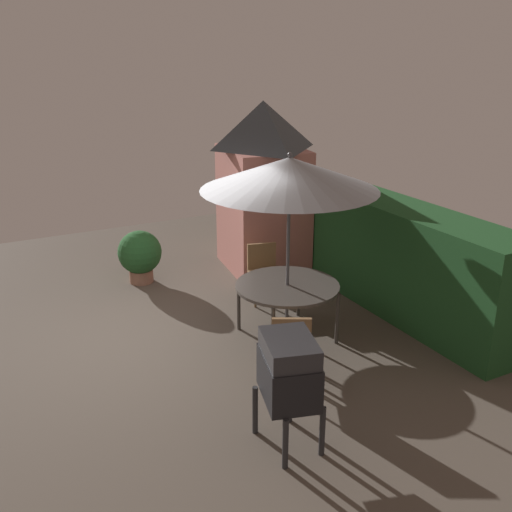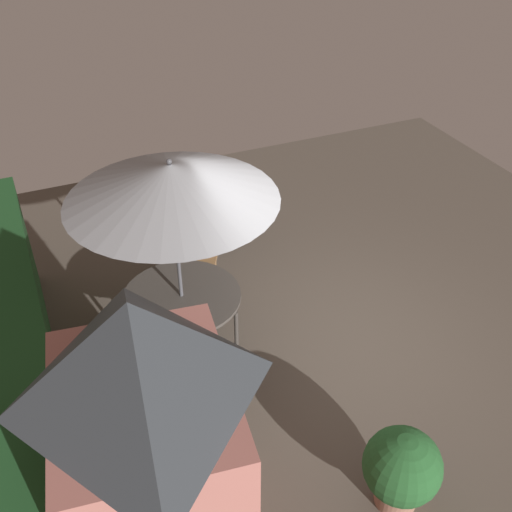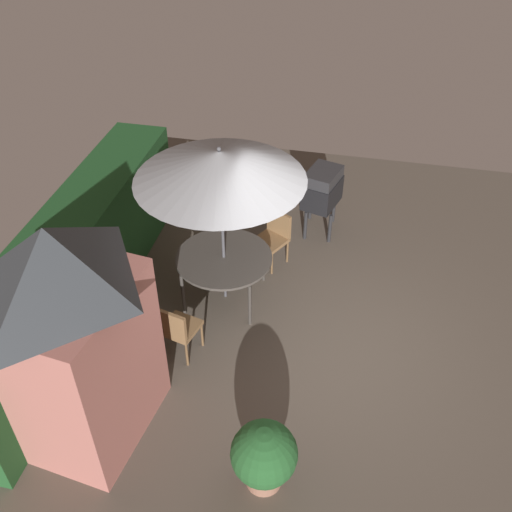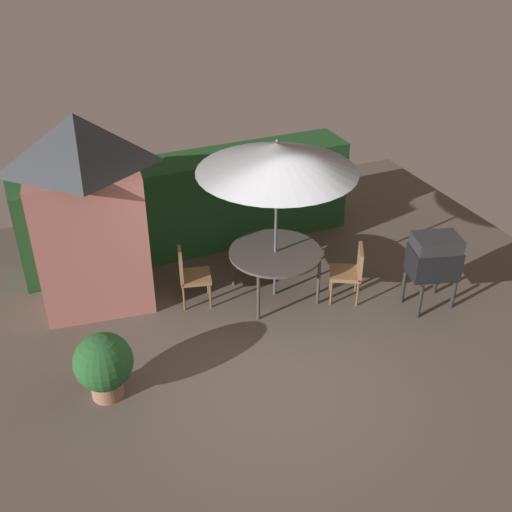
% 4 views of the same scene
% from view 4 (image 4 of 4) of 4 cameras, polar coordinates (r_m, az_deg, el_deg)
% --- Properties ---
extents(ground_plane, '(11.00, 11.00, 0.00)m').
position_cam_4_polar(ground_plane, '(8.43, 1.67, -10.07)').
color(ground_plane, brown).
extents(hedge_backdrop, '(5.73, 0.88, 1.64)m').
position_cam_4_polar(hedge_backdrop, '(10.71, -6.16, 4.81)').
color(hedge_backdrop, '#1E4C23').
rests_on(hedge_backdrop, ground).
extents(garden_shed, '(1.81, 1.54, 2.97)m').
position_cam_4_polar(garden_shed, '(9.21, -15.33, 4.04)').
color(garden_shed, '#B26B60').
rests_on(garden_shed, ground).
extents(patio_table, '(1.42, 1.42, 0.78)m').
position_cam_4_polar(patio_table, '(9.36, 1.81, 0.15)').
color(patio_table, '#47423D').
rests_on(patio_table, ground).
extents(patio_umbrella, '(2.31, 2.31, 2.58)m').
position_cam_4_polar(patio_umbrella, '(8.64, 1.98, 9.12)').
color(patio_umbrella, '#4C4C51').
rests_on(patio_umbrella, ground).
extents(bbq_grill, '(0.81, 0.67, 1.20)m').
position_cam_4_polar(bbq_grill, '(9.42, 16.20, -0.14)').
color(bbq_grill, black).
rests_on(bbq_grill, ground).
extents(chair_near_shed, '(0.63, 0.63, 0.90)m').
position_cam_4_polar(chair_near_shed, '(9.48, 8.81, -1.26)').
color(chair_near_shed, olive).
rests_on(chair_near_shed, ground).
extents(chair_far_side, '(0.56, 0.56, 0.90)m').
position_cam_4_polar(chair_far_side, '(9.34, -6.18, -1.61)').
color(chair_far_side, olive).
rests_on(chair_far_side, ground).
extents(potted_plant_by_shed, '(0.74, 0.74, 0.91)m').
position_cam_4_polar(potted_plant_by_shed, '(7.90, -13.95, -9.71)').
color(potted_plant_by_shed, '#936651').
rests_on(potted_plant_by_shed, ground).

